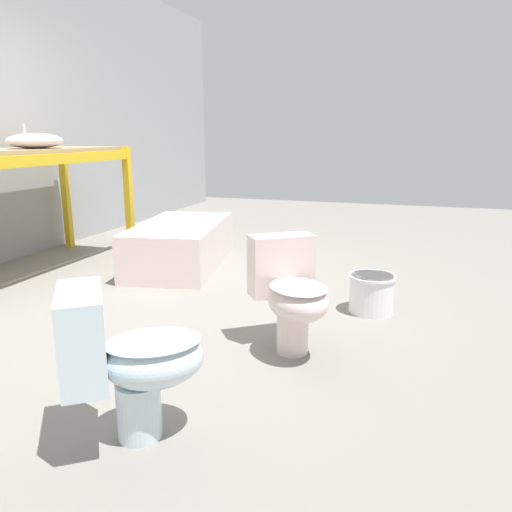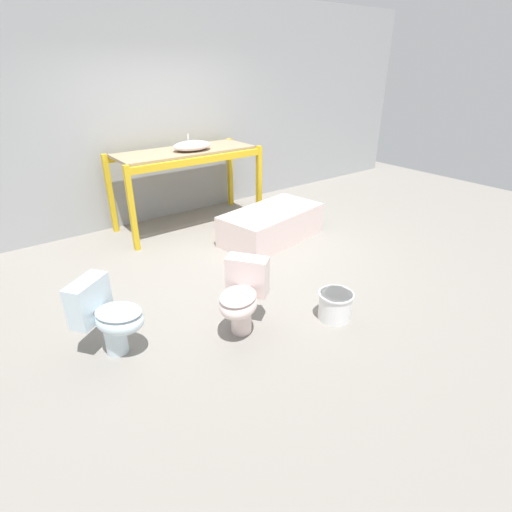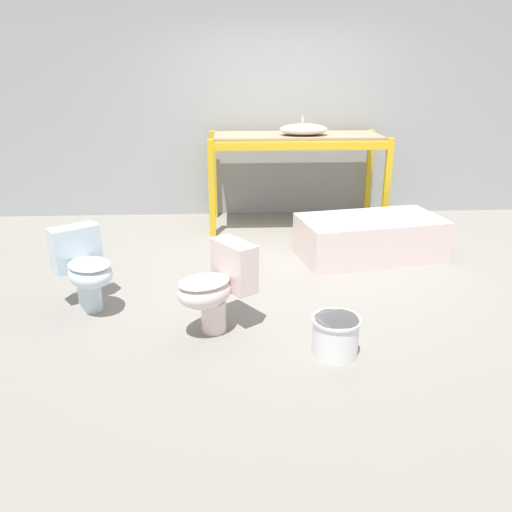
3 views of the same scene
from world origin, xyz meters
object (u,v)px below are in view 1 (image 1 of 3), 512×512
object	(u,v)px
sink_basin	(35,141)
bucket_white	(372,293)
bathtub_main	(180,242)
toilet_near	(291,291)
toilet_far	(128,357)

from	to	relation	value
sink_basin	bucket_white	distance (m)	3.16
bathtub_main	toilet_near	world-z (taller)	toilet_near
bathtub_main	sink_basin	bearing A→B (deg)	107.23
bucket_white	toilet_far	bearing A→B (deg)	156.94
toilet_near	bucket_white	distance (m)	0.94
sink_basin	toilet_far	xyz separation A→B (m)	(-2.05, -2.17, -0.83)
bathtub_main	toilet_near	distance (m)	2.16
toilet_far	bucket_white	size ratio (longest dim) A/B	1.98
bathtub_main	toilet_far	bearing A→B (deg)	-168.15
sink_basin	toilet_near	size ratio (longest dim) A/B	0.85
bathtub_main	bucket_white	bearing A→B (deg)	-121.83
toilet_near	toilet_far	size ratio (longest dim) A/B	1.00
bathtub_main	toilet_near	xyz separation A→B (m)	(-1.56, -1.50, 0.12)
toilet_near	bucket_white	xyz separation A→B (m)	(0.82, -0.39, -0.22)
toilet_near	toilet_far	xyz separation A→B (m)	(-1.07, 0.41, 0.00)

